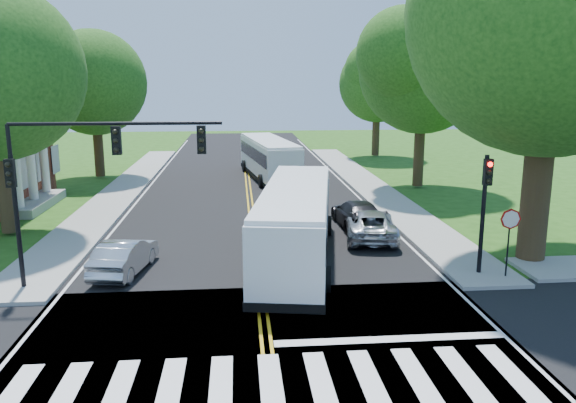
{
  "coord_description": "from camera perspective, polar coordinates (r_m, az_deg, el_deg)",
  "views": [
    {
      "loc": [
        -0.7,
        -12.71,
        7.13
      ],
      "look_at": [
        1.28,
        9.2,
        2.4
      ],
      "focal_mm": 35.0,
      "sensor_mm": 36.0,
      "label": 1
    }
  ],
  "objects": [
    {
      "name": "ground",
      "position": [
        14.59,
        -1.84,
        -17.12
      ],
      "size": [
        140.0,
        140.0,
        0.0
      ],
      "primitive_type": "plane",
      "color": "#214912",
      "rests_on": "ground"
    },
    {
      "name": "road",
      "position": [
        31.54,
        -3.77,
        -0.95
      ],
      "size": [
        14.0,
        96.0,
        0.01
      ],
      "primitive_type": "cube",
      "color": "black",
      "rests_on": "ground"
    },
    {
      "name": "cross_road",
      "position": [
        14.59,
        -1.84,
        -17.1
      ],
      "size": [
        60.0,
        12.0,
        0.01
      ],
      "primitive_type": "cube",
      "color": "black",
      "rests_on": "ground"
    },
    {
      "name": "center_line",
      "position": [
        35.44,
        -3.94,
        0.52
      ],
      "size": [
        0.36,
        70.0,
        0.01
      ],
      "primitive_type": "cube",
      "color": "gold",
      "rests_on": "road"
    },
    {
      "name": "edge_line_w",
      "position": [
        35.96,
        -14.83,
        0.31
      ],
      "size": [
        0.12,
        70.0,
        0.01
      ],
      "primitive_type": "cube",
      "color": "silver",
      "rests_on": "road"
    },
    {
      "name": "edge_line_e",
      "position": [
        36.22,
        6.88,
        0.72
      ],
      "size": [
        0.12,
        70.0,
        0.01
      ],
      "primitive_type": "cube",
      "color": "silver",
      "rests_on": "road"
    },
    {
      "name": "crosswalk",
      "position": [
        14.15,
        -1.72,
        -18.05
      ],
      "size": [
        12.6,
        3.0,
        0.01
      ],
      "primitive_type": "cube",
      "color": "silver",
      "rests_on": "road"
    },
    {
      "name": "stop_bar",
      "position": [
        16.53,
        10.37,
        -13.58
      ],
      "size": [
        6.6,
        0.4,
        0.01
      ],
      "primitive_type": "cube",
      "color": "silver",
      "rests_on": "road"
    },
    {
      "name": "sidewalk_nw",
      "position": [
        39.11,
        -16.29,
        1.25
      ],
      "size": [
        2.6,
        40.0,
        0.15
      ],
      "primitive_type": "cube",
      "color": "gray",
      "rests_on": "ground"
    },
    {
      "name": "sidewalk_ne",
      "position": [
        39.41,
        8.12,
        1.7
      ],
      "size": [
        2.6,
        40.0,
        0.15
      ],
      "primitive_type": "cube",
      "color": "gray",
      "rests_on": "ground"
    },
    {
      "name": "tree_ne_big",
      "position": [
        23.92,
        25.33,
        17.0
      ],
      "size": [
        10.8,
        10.8,
        14.91
      ],
      "color": "#322214",
      "rests_on": "ground"
    },
    {
      "name": "tree_west_far",
      "position": [
        43.94,
        -19.11,
        11.31
      ],
      "size": [
        7.6,
        7.6,
        10.67
      ],
      "color": "#322214",
      "rests_on": "ground"
    },
    {
      "name": "tree_east_mid",
      "position": [
        38.69,
        13.55,
        12.89
      ],
      "size": [
        8.4,
        8.4,
        11.93
      ],
      "color": "#322214",
      "rests_on": "ground"
    },
    {
      "name": "tree_east_far",
      "position": [
        54.34,
        9.08,
        11.71
      ],
      "size": [
        7.2,
        7.2,
        10.34
      ],
      "color": "#322214",
      "rests_on": "ground"
    },
    {
      "name": "signal_nw",
      "position": [
        20.01,
        -20.08,
        3.49
      ],
      "size": [
        7.15,
        0.46,
        5.66
      ],
      "color": "black",
      "rests_on": "ground"
    },
    {
      "name": "signal_ne",
      "position": [
        21.53,
        19.36,
        0.28
      ],
      "size": [
        0.3,
        0.46,
        4.4
      ],
      "color": "black",
      "rests_on": "ground"
    },
    {
      "name": "stop_sign",
      "position": [
        21.67,
        21.62,
        -2.35
      ],
      "size": [
        0.76,
        0.08,
        2.53
      ],
      "color": "black",
      "rests_on": "ground"
    },
    {
      "name": "bus_lead",
      "position": [
        22.53,
        0.83,
        -2.06
      ],
      "size": [
        4.45,
        11.93,
        3.02
      ],
      "rotation": [
        0.0,
        0.0,
        2.97
      ],
      "color": "white",
      "rests_on": "road"
    },
    {
      "name": "bus_follow",
      "position": [
        41.71,
        -1.97,
        4.45
      ],
      "size": [
        4.09,
        11.58,
        2.93
      ],
      "rotation": [
        0.0,
        0.0,
        3.29
      ],
      "color": "white",
      "rests_on": "road"
    },
    {
      "name": "hatchback",
      "position": [
        22.13,
        -16.28,
        -5.35
      ],
      "size": [
        2.06,
        4.17,
        1.31
      ],
      "primitive_type": "imported",
      "rotation": [
        0.0,
        0.0,
        2.97
      ],
      "color": "#B9BDC1",
      "rests_on": "road"
    },
    {
      "name": "suv",
      "position": [
        26.08,
        8.33,
        -2.3
      ],
      "size": [
        2.93,
        5.12,
        1.34
      ],
      "primitive_type": "imported",
      "rotation": [
        0.0,
        0.0,
        2.99
      ],
      "color": "#B5B8BD",
      "rests_on": "road"
    },
    {
      "name": "dark_sedan",
      "position": [
        28.02,
        7.07,
        -1.24
      ],
      "size": [
        2.11,
        4.77,
        1.36
      ],
      "primitive_type": "imported",
      "rotation": [
        0.0,
        0.0,
        3.19
      ],
      "color": "black",
      "rests_on": "road"
    }
  ]
}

